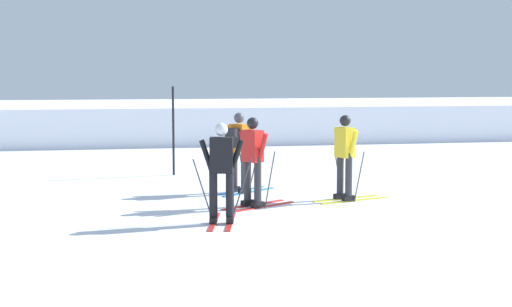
% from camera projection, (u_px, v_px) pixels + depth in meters
% --- Properties ---
extents(ground_plane, '(120.00, 120.00, 0.00)m').
position_uv_depth(ground_plane, '(439.00, 226.00, 12.56)').
color(ground_plane, white).
extents(far_snow_ridge, '(80.00, 9.57, 1.35)m').
position_uv_depth(far_snow_ridge, '(241.00, 119.00, 31.22)').
color(far_snow_ridge, white).
rests_on(far_snow_ridge, ground).
extents(skier_yellow, '(1.63, 0.96, 1.71)m').
position_uv_depth(skier_yellow, '(345.00, 155.00, 15.03)').
color(skier_yellow, gold).
rests_on(skier_yellow, ground).
extents(skier_black, '(0.98, 1.64, 1.71)m').
position_uv_depth(skier_black, '(222.00, 170.00, 12.68)').
color(skier_black, red).
rests_on(skier_black, ground).
extents(skier_orange, '(1.48, 1.29, 1.71)m').
position_uv_depth(skier_orange, '(238.00, 148.00, 15.99)').
color(skier_orange, '#237AC6').
rests_on(skier_orange, ground).
extents(skier_red, '(1.55, 1.18, 1.71)m').
position_uv_depth(skier_red, '(253.00, 159.00, 14.27)').
color(skier_red, red).
rests_on(skier_red, ground).
extents(trail_marker_pole, '(0.06, 0.06, 2.21)m').
position_uv_depth(trail_marker_pole, '(173.00, 131.00, 18.82)').
color(trail_marker_pole, black).
rests_on(trail_marker_pole, ground).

